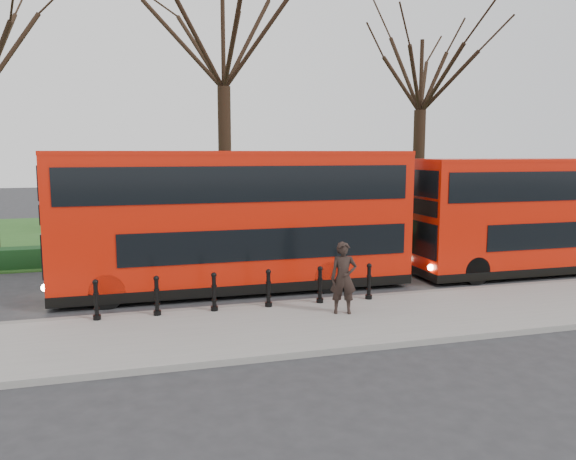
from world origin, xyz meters
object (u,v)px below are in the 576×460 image
object	(u,v)px
bollard_row	(242,291)
bus_lead	(236,221)
pedestrian	(343,278)
bus_rear	(549,216)

from	to	relation	value
bollard_row	bus_lead	size ratio (longest dim) A/B	0.69
bus_lead	pedestrian	size ratio (longest dim) A/B	5.81
bus_rear	pedestrian	distance (m)	10.02
bus_lead	bus_rear	xyz separation A→B (m)	(11.50, -0.35, -0.13)
bus_lead	pedestrian	xyz separation A→B (m)	(2.15, -3.82, -1.12)
bus_rear	pedestrian	xyz separation A→B (m)	(-9.35, -3.46, -0.99)
bollard_row	bus_rear	world-z (taller)	bus_rear
bollard_row	bus_rear	bearing A→B (deg)	10.99
bollard_row	bus_rear	xyz separation A→B (m)	(11.85, 2.30, 1.44)
bus_rear	pedestrian	bearing A→B (deg)	-159.68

